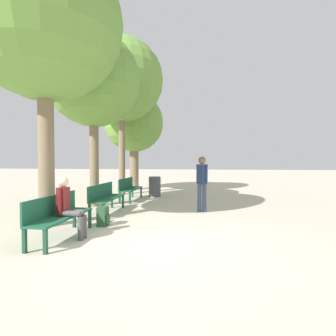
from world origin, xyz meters
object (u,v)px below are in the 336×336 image
Objects in this scene: bench_row_0 at (58,213)px; backpack at (103,216)px; trash_bin at (155,187)px; tree_row_0 at (44,23)px; tree_row_3 at (134,123)px; bench_row_2 at (129,187)px; pedestrian_near at (202,180)px; tree_row_1 at (94,81)px; person_seated at (69,205)px; bench_row_1 at (105,196)px; tree_row_2 at (122,80)px.

bench_row_0 is 3.96× the size of backpack.
tree_row_0 is at bearing -106.92° from trash_bin.
bench_row_2 is at bearing -78.04° from tree_row_3.
bench_row_0 is 1.08× the size of pedestrian_near.
backpack is (0.51, -3.97, -0.29)m from bench_row_2.
bench_row_0 reaches higher than trash_bin.
person_seated is at bearing -74.20° from tree_row_1.
person_seated reaches higher than bench_row_2.
person_seated is 1.19m from backpack.
tree_row_2 is (-0.80, 4.17, 4.65)m from bench_row_1.
tree_row_1 reaches higher than trash_bin.
backpack is (1.31, 0.18, -4.50)m from tree_row_0.
backpack is 0.53× the size of trash_bin.
bench_row_2 is at bearing 60.68° from tree_row_1.
tree_row_1 is at bearing -90.00° from tree_row_2.
person_seated is at bearing -95.40° from trash_bin.
tree_row_0 is 5.66m from pedestrian_near.
pedestrian_near is at bearing -57.73° from tree_row_3.
tree_row_0 is 6.99m from trash_bin.
bench_row_2 is 4.01m from backpack.
backpack is (1.31, -5.62, -4.94)m from tree_row_2.
trash_bin is at bearing 57.79° from tree_row_1.
backpack is at bearing -82.66° from bench_row_2.
pedestrian_near reaches higher than person_seated.
bench_row_0 is 6.22m from trash_bin.
backpack is at bearing -70.58° from bench_row_1.
person_seated is (1.02, -6.69, -4.50)m from tree_row_2.
backpack is (0.51, -1.45, -0.29)m from bench_row_1.
tree_row_1 is 4.84m from trash_bin.
pedestrian_near is at bearing -34.86° from bench_row_2.
bench_row_0 is 0.27× the size of tree_row_0.
backpack is at bearing 64.40° from bench_row_0.
backpack is at bearing -62.81° from tree_row_1.
tree_row_0 is 2.77m from tree_row_1.
person_seated is at bearing -87.44° from bench_row_2.
bench_row_2 is 0.35× the size of tree_row_3.
pedestrian_near is at bearing -56.92° from trash_bin.
pedestrian_near reaches higher than trash_bin.
tree_row_0 is 8.01m from tree_row_3.
tree_row_2 is 8.29× the size of trash_bin.
tree_row_1 is 4.90m from pedestrian_near.
trash_bin is at bearing 86.68° from backpack.
tree_row_2 is at bearing 90.00° from tree_row_1.
tree_row_1 is 6.83× the size of trash_bin.
tree_row_3 is (-0.80, 6.29, 3.01)m from bench_row_1.
tree_row_2 is at bearing 100.83° from bench_row_1.
trash_bin is at bearing 84.60° from person_seated.
bench_row_2 is 0.27× the size of tree_row_0.
person_seated is (1.02, -8.80, -2.86)m from tree_row_3.
bench_row_2 is 2.11× the size of trash_bin.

